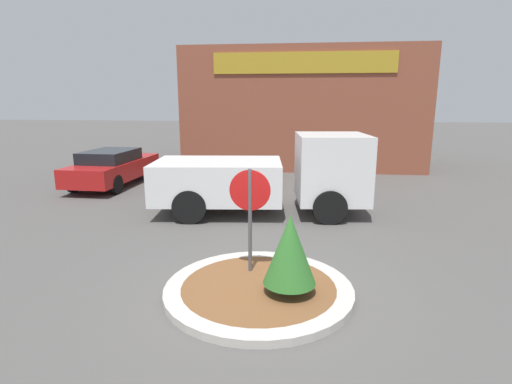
{
  "coord_description": "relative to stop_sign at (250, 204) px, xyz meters",
  "views": [
    {
      "loc": [
        0.68,
        -6.24,
        3.2
      ],
      "look_at": [
        -0.37,
        2.82,
        1.13
      ],
      "focal_mm": 28.0,
      "sensor_mm": 36.0,
      "label": 1
    }
  ],
  "objects": [
    {
      "name": "ground_plane",
      "position": [
        0.22,
        -0.61,
        -1.42
      ],
      "size": [
        120.0,
        120.0,
        0.0
      ],
      "primitive_type": "plane",
      "color": "#514F4C"
    },
    {
      "name": "stop_sign",
      "position": [
        0.0,
        0.0,
        0.0
      ],
      "size": [
        0.74,
        0.07,
        2.05
      ],
      "color": "#4C4C51",
      "rests_on": "ground_plane"
    },
    {
      "name": "storefront_building",
      "position": [
        0.87,
        14.29,
        1.41
      ],
      "size": [
        11.3,
        6.07,
        5.64
      ],
      "color": "brown",
      "rests_on": "ground_plane"
    },
    {
      "name": "utility_truck",
      "position": [
        -0.01,
        4.45,
        -0.3
      ],
      "size": [
        6.22,
        2.89,
        2.3
      ],
      "rotation": [
        0.0,
        0.0,
        0.1
      ],
      "color": "white",
      "rests_on": "ground_plane"
    },
    {
      "name": "island_shrub",
      "position": [
        0.75,
        -0.79,
        -0.54
      ],
      "size": [
        0.86,
        0.86,
        1.32
      ],
      "color": "brown",
      "rests_on": "traffic_island"
    },
    {
      "name": "traffic_island",
      "position": [
        0.22,
        -0.61,
        -1.35
      ],
      "size": [
        3.21,
        3.21,
        0.13
      ],
      "color": "#BCB7AD",
      "rests_on": "ground_plane"
    },
    {
      "name": "parked_sedan_red",
      "position": [
        -6.36,
        7.7,
        -0.7
      ],
      "size": [
        1.95,
        4.76,
        1.39
      ],
      "rotation": [
        0.0,
        0.0,
        1.54
      ],
      "color": "#B21919",
      "rests_on": "ground_plane"
    }
  ]
}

